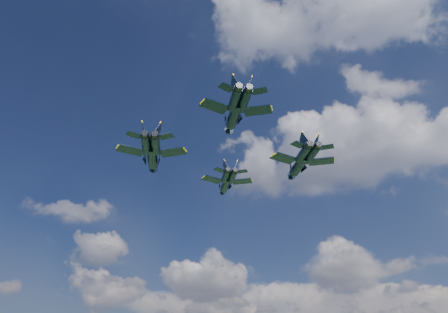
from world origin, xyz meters
TOP-DOWN VIEW (x-y plane):
  - jet_lead at (-12.17, 20.81)m, footprint 12.50×14.76m
  - jet_left at (-16.89, -1.71)m, footprint 13.54×17.21m
  - jet_right at (8.03, 14.86)m, footprint 13.98×16.29m
  - jet_slot at (2.92, -4.65)m, footprint 13.50×15.66m

SIDE VIEW (x-z plane):
  - jet_right at x=8.03m, z-range 52.14..56.30m
  - jet_left at x=-16.89m, z-range 52.41..56.68m
  - jet_slot at x=2.92m, z-range 54.59..58.59m
  - jet_lead at x=-12.17m, z-range 54.82..58.56m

